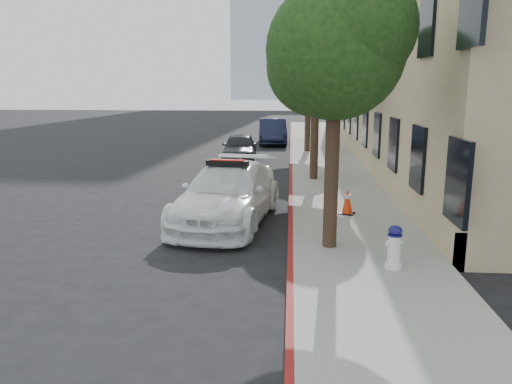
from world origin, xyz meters
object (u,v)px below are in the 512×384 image
object	(u,v)px
police_car	(228,194)
parked_car_mid	(240,147)
traffic_cone	(347,201)
parked_car_far	(273,131)
fire_hydrant	(394,248)

from	to	relation	value
police_car	parked_car_mid	world-z (taller)	police_car
police_car	traffic_cone	bearing A→B (deg)	16.26
parked_car_mid	parked_car_far	bearing A→B (deg)	76.45
parked_car_mid	traffic_cone	bearing A→B (deg)	-72.47
parked_car_mid	traffic_cone	world-z (taller)	parked_car_mid
parked_car_mid	fire_hydrant	world-z (taller)	parked_car_mid
fire_hydrant	parked_car_far	bearing A→B (deg)	77.21
police_car	traffic_cone	size ratio (longest dim) A/B	7.76
parked_car_far	police_car	bearing A→B (deg)	-94.92
traffic_cone	fire_hydrant	bearing A→B (deg)	-83.93
police_car	parked_car_far	world-z (taller)	police_car
police_car	fire_hydrant	xyz separation A→B (m)	(3.62, -3.60, -0.21)
police_car	parked_car_mid	size ratio (longest dim) A/B	1.40
parked_car_mid	traffic_cone	xyz separation A→B (m)	(3.97, -10.25, -0.17)
fire_hydrant	traffic_cone	xyz separation A→B (m)	(-0.43, 4.08, -0.06)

